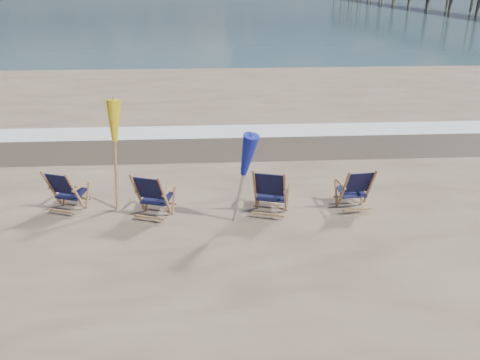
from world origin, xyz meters
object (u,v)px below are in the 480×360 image
at_px(beach_chair_0, 75,193).
at_px(umbrella_blue, 241,155).
at_px(umbrella_yellow, 112,128).
at_px(beach_chair_2, 285,194).
at_px(beach_chair_3, 370,189).
at_px(beach_chair_1, 164,198).

height_order(beach_chair_0, umbrella_blue, umbrella_blue).
relative_size(umbrella_yellow, umbrella_blue, 1.15).
distance_m(beach_chair_0, beach_chair_2, 4.28).
xyz_separation_m(beach_chair_0, beach_chair_3, (6.08, -0.17, 0.00)).
bearing_deg(umbrella_blue, beach_chair_2, 14.81).
distance_m(beach_chair_1, beach_chair_2, 2.41).
relative_size(beach_chair_3, umbrella_blue, 0.51).
bearing_deg(beach_chair_0, umbrella_blue, -170.92).
bearing_deg(umbrella_blue, umbrella_yellow, 158.52).
xyz_separation_m(beach_chair_1, beach_chair_3, (4.23, 0.22, -0.02)).
bearing_deg(beach_chair_2, umbrella_yellow, 3.90).
distance_m(beach_chair_2, beach_chair_3, 1.83).
bearing_deg(beach_chair_3, beach_chair_1, -2.47).
distance_m(beach_chair_2, umbrella_blue, 1.31).
height_order(beach_chair_2, beach_chair_3, beach_chair_2).
bearing_deg(beach_chair_1, umbrella_blue, -170.59).
height_order(beach_chair_0, umbrella_yellow, umbrella_yellow).
bearing_deg(beach_chair_0, beach_chair_3, -161.73).
distance_m(beach_chair_1, beach_chair_3, 4.23).
height_order(beach_chair_1, beach_chair_3, beach_chair_1).
bearing_deg(beach_chair_1, umbrella_yellow, -17.03).
bearing_deg(umbrella_yellow, umbrella_blue, -21.48).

